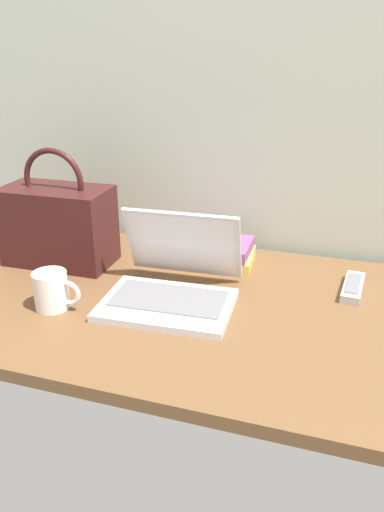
# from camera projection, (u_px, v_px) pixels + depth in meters

# --- Properties ---
(desk) EXTENTS (1.60, 0.76, 0.03)m
(desk) POSITION_uv_depth(u_px,v_px,m) (210.00, 309.00, 1.22)
(desk) COLOR brown
(desk) RESTS_ON ground
(laptop) EXTENTS (0.32, 0.31, 0.21)m
(laptop) POSITION_uv_depth(u_px,v_px,m) (173.00, 283.00, 1.22)
(laptop) COLOR silver
(laptop) RESTS_ON desk
(coffee_mug) EXTENTS (0.12, 0.08, 0.09)m
(coffee_mug) POSITION_uv_depth(u_px,v_px,m) (52.00, 290.00, 1.17)
(coffee_mug) COLOR white
(coffee_mug) RESTS_ON desk
(remote_control_far) EXTENTS (0.06, 0.16, 0.02)m
(remote_control_far) POSITION_uv_depth(u_px,v_px,m) (353.00, 287.00, 1.27)
(remote_control_far) COLOR #B7B7B7
(remote_control_far) RESTS_ON desk
(handbag) EXTENTS (0.30, 0.17, 0.33)m
(handbag) POSITION_uv_depth(u_px,v_px,m) (58.00, 224.00, 1.40)
(handbag) COLOR #3F1919
(handbag) RESTS_ON desk
(book_stack) EXTENTS (0.22, 0.17, 0.06)m
(book_stack) POSITION_uv_depth(u_px,v_px,m) (217.00, 252.00, 1.43)
(book_stack) COLOR #D8BF4C
(book_stack) RESTS_ON desk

